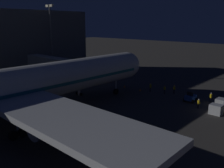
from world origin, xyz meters
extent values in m
plane|color=#383533|center=(0.00, 0.00, 0.00)|extent=(320.00, 320.00, 0.00)
cylinder|color=silver|center=(0.00, 8.21, 5.73)|extent=(5.46, 53.23, 5.46)
sphere|color=silver|center=(0.00, -18.41, 5.73)|extent=(5.35, 5.35, 5.35)
cube|color=#146670|center=(0.00, 8.21, 5.32)|extent=(5.51, 51.10, 0.50)
cube|color=black|center=(0.00, -16.77, 6.69)|extent=(3.00, 1.40, 0.90)
cube|color=#B7BABF|center=(0.00, 7.77, 4.78)|extent=(50.30, 7.83, 0.70)
cylinder|color=#B7BABF|center=(-9.31, 6.77, 2.93)|extent=(2.70, 5.63, 2.70)
cylinder|color=black|center=(-9.31, 3.95, 2.93)|extent=(2.30, 0.15, 2.30)
cylinder|color=black|center=(9.31, 3.95, 2.93)|extent=(2.30, 0.15, 2.30)
cylinder|color=#B7BABF|center=(0.00, -14.91, 2.40)|extent=(0.28, 0.28, 2.40)
cylinder|color=black|center=(0.00, -14.91, 0.60)|extent=(0.45, 1.20, 1.20)
cylinder|color=#B7BABF|center=(-4.20, 8.77, 2.40)|extent=(0.28, 0.28, 2.40)
cylinder|color=black|center=(-4.20, 8.12, 0.60)|extent=(0.45, 1.20, 1.20)
cylinder|color=black|center=(-4.20, 9.42, 0.60)|extent=(0.45, 1.20, 1.20)
cube|color=#9E9E99|center=(13.26, -9.26, 5.73)|extent=(18.33, 2.60, 2.50)
cube|color=#9E9E99|center=(4.10, -9.26, 5.73)|extent=(3.20, 3.40, 3.00)
cube|color=black|center=(2.70, -9.26, 5.73)|extent=(0.70, 3.20, 2.70)
cylinder|color=#B7BABF|center=(5.10, -9.26, 2.24)|extent=(0.56, 0.56, 4.48)
cylinder|color=black|center=(4.50, -9.26, 0.30)|extent=(0.25, 0.60, 0.60)
cylinder|color=black|center=(5.70, -9.26, 0.30)|extent=(0.25, 0.60, 0.60)
cylinder|color=#59595E|center=(25.50, -17.10, 9.31)|extent=(0.40, 0.40, 18.62)
cube|color=#F9EFC6|center=(24.60, -17.10, 18.87)|extent=(1.10, 0.50, 0.60)
cube|color=#F9EFC6|center=(26.40, -17.10, 18.87)|extent=(1.10, 0.50, 0.60)
cube|color=#234C9E|center=(-13.70, -20.62, 0.80)|extent=(1.50, 2.25, 0.90)
cube|color=black|center=(-13.70, -20.28, 1.60)|extent=(1.20, 0.20, 0.70)
cylinder|color=black|center=(-14.51, -21.41, 0.35)|extent=(0.24, 0.70, 0.70)
cylinder|color=black|center=(-12.89, -21.41, 0.35)|extent=(0.24, 0.70, 0.70)
cylinder|color=black|center=(-14.51, -19.83, 0.35)|extent=(0.24, 0.70, 0.70)
cylinder|color=black|center=(-12.89, -19.83, 0.35)|extent=(0.24, 0.70, 0.70)
cube|color=#B7BABF|center=(-19.72, -17.13, 0.81)|extent=(1.89, 1.59, 1.62)
cube|color=#B7BABF|center=(-19.08, -21.21, 0.77)|extent=(1.55, 1.89, 1.55)
cylinder|color=black|center=(-7.35, -21.96, 0.46)|extent=(0.28, 0.28, 0.91)
cylinder|color=yellow|center=(-7.35, -21.96, 1.20)|extent=(0.40, 0.40, 0.58)
sphere|color=tan|center=(-7.35, -21.96, 1.61)|extent=(0.24, 0.24, 0.24)
sphere|color=orange|center=(-7.35, -21.96, 1.66)|extent=(0.23, 0.23, 0.23)
cylinder|color=black|center=(-4.14, -21.50, 0.44)|extent=(0.28, 0.28, 0.89)
cylinder|color=yellow|center=(-4.14, -21.50, 1.24)|extent=(0.40, 0.40, 0.70)
sphere|color=tan|center=(-4.14, -21.50, 1.71)|extent=(0.24, 0.24, 0.24)
sphere|color=orange|center=(-4.14, -21.50, 1.76)|extent=(0.23, 0.23, 0.23)
cylinder|color=black|center=(-16.43, -17.94, 0.40)|extent=(0.28, 0.28, 0.80)
cylinder|color=yellow|center=(-16.43, -17.94, 1.12)|extent=(0.40, 0.40, 0.63)
sphere|color=tan|center=(-16.43, -17.94, 1.56)|extent=(0.24, 0.24, 0.24)
sphere|color=white|center=(-16.43, -17.94, 1.61)|extent=(0.23, 0.23, 0.23)
cylinder|color=black|center=(-16.66, -22.90, 0.42)|extent=(0.28, 0.28, 0.85)
cylinder|color=yellow|center=(-16.66, -22.90, 1.18)|extent=(0.40, 0.40, 0.68)
sphere|color=tan|center=(-16.66, -22.90, 1.64)|extent=(0.24, 0.24, 0.24)
sphere|color=white|center=(-16.66, -22.90, 1.69)|extent=(0.23, 0.23, 0.23)
cylinder|color=black|center=(-8.82, -23.34, 0.47)|extent=(0.28, 0.28, 0.93)
cylinder|color=yellow|center=(-8.82, -23.34, 1.27)|extent=(0.40, 0.40, 0.67)
sphere|color=tan|center=(-8.82, -23.34, 1.72)|extent=(0.24, 0.24, 0.24)
sphere|color=orange|center=(-8.82, -23.34, 1.77)|extent=(0.23, 0.23, 0.23)
cone|color=orange|center=(-2.20, -20.41, 0.28)|extent=(0.36, 0.36, 0.55)
cone|color=orange|center=(2.20, -20.41, 0.28)|extent=(0.36, 0.36, 0.55)
camera|label=1|loc=(-32.70, 22.20, 14.41)|focal=39.59mm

